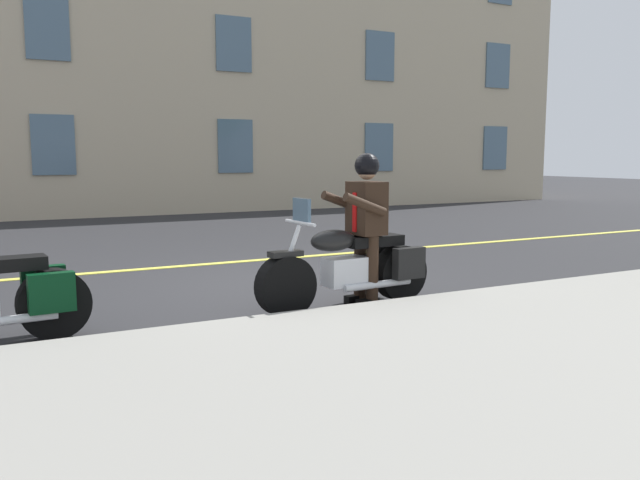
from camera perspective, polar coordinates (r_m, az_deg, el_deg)
ground_plane at (r=8.74m, az=-3.76°, el=-3.91°), size 80.00×80.00×0.00m
sidewalk_curb at (r=5.06m, az=17.54°, el=-11.80°), size 60.00×5.00×0.15m
lane_center_stripe at (r=10.57m, az=-8.11°, el=-1.97°), size 60.00×0.16×0.01m
motorcycle_main at (r=7.37m, az=2.77°, el=-2.45°), size 2.22×0.70×1.26m
rider_main at (r=7.40m, az=3.99°, el=2.15°), size 0.65×0.58×1.74m
building_backdrop at (r=23.21m, az=-10.22°, el=16.63°), size 25.62×6.06×10.98m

